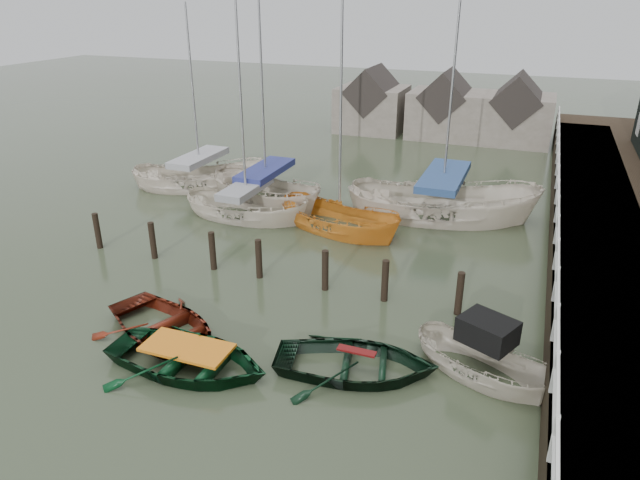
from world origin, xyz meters
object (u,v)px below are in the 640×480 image
at_px(sailboat_b, 267,201).
at_px(sailboat_e, 201,186).
at_px(sailboat_c, 339,229).
at_px(rowboat_red, 166,338).
at_px(rowboat_green, 189,369).
at_px(sailboat_a, 247,216).
at_px(sailboat_d, 440,216).
at_px(motorboat, 481,372).
at_px(rowboat_dkgreen, 356,373).

bearing_deg(sailboat_b, sailboat_e, 102.08).
height_order(sailboat_b, sailboat_c, sailboat_b).
bearing_deg(rowboat_red, sailboat_c, 11.06).
distance_m(rowboat_green, sailboat_e, 15.13).
height_order(sailboat_a, sailboat_e, sailboat_a).
xyz_separation_m(rowboat_green, sailboat_a, (-3.65, 10.13, 0.07)).
distance_m(sailboat_a, sailboat_d, 8.38).
bearing_deg(rowboat_green, sailboat_d, -18.04).
bearing_deg(sailboat_d, rowboat_red, 146.69).
bearing_deg(sailboat_a, sailboat_e, 55.97).
distance_m(rowboat_green, sailboat_b, 12.73).
bearing_deg(sailboat_e, rowboat_red, -175.10).
relative_size(sailboat_b, sailboat_c, 1.04).
bearing_deg(sailboat_a, rowboat_red, -165.38).
relative_size(sailboat_c, sailboat_e, 1.13).
bearing_deg(sailboat_a, motorboat, -124.67).
relative_size(sailboat_d, sailboat_e, 1.25).
relative_size(sailboat_a, sailboat_e, 1.13).
bearing_deg(rowboat_green, sailboat_e, 30.23).
xyz_separation_m(sailboat_b, sailboat_d, (7.86, 1.01, -0.00)).
xyz_separation_m(rowboat_red, sailboat_e, (-6.32, 11.98, 0.06)).
height_order(rowboat_dkgreen, sailboat_b, sailboat_b).
xyz_separation_m(rowboat_green, sailboat_c, (0.51, 10.29, 0.02)).
xyz_separation_m(rowboat_dkgreen, sailboat_c, (-3.58, 8.88, 0.02)).
height_order(rowboat_green, sailboat_c, sailboat_c).
height_order(rowboat_green, motorboat, motorboat).
xyz_separation_m(motorboat, sailboat_e, (-14.86, 10.56, -0.06)).
bearing_deg(sailboat_c, sailboat_b, 84.37).
bearing_deg(rowboat_red, rowboat_green, -102.55).
bearing_deg(sailboat_e, sailboat_c, -131.03).
relative_size(sailboat_a, sailboat_c, 1.00).
distance_m(motorboat, sailboat_c, 10.26).
bearing_deg(sailboat_e, rowboat_dkgreen, -157.29).
bearing_deg(sailboat_e, sailboat_a, -147.84).
height_order(sailboat_d, sailboat_e, sailboat_d).
xyz_separation_m(rowboat_red, sailboat_d, (5.58, 12.17, 0.06)).
distance_m(sailboat_a, sailboat_c, 4.16).
distance_m(motorboat, sailboat_b, 14.56).
relative_size(rowboat_dkgreen, sailboat_c, 0.37).
distance_m(rowboat_dkgreen, sailboat_d, 11.77).
bearing_deg(motorboat, sailboat_e, 79.44).
xyz_separation_m(sailboat_a, sailboat_d, (7.80, 3.05, -0.01)).
distance_m(rowboat_green, sailboat_a, 10.77).
bearing_deg(rowboat_dkgreen, rowboat_green, 96.30).
bearing_deg(sailboat_d, rowboat_dkgreen, 171.01).
bearing_deg(sailboat_e, sailboat_b, -124.40).
height_order(rowboat_green, sailboat_a, sailboat_a).
distance_m(rowboat_red, motorboat, 8.66).
distance_m(rowboat_red, sailboat_d, 13.39).
bearing_deg(sailboat_e, rowboat_green, -172.11).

